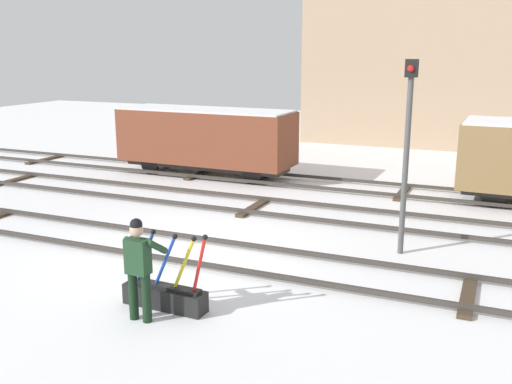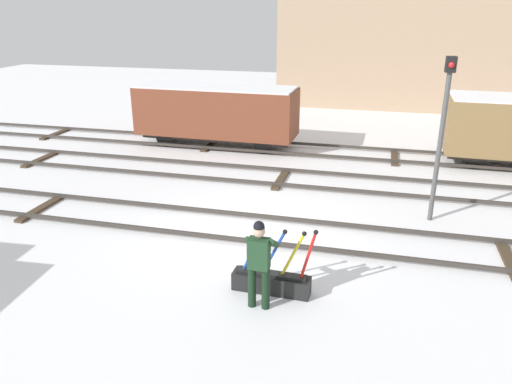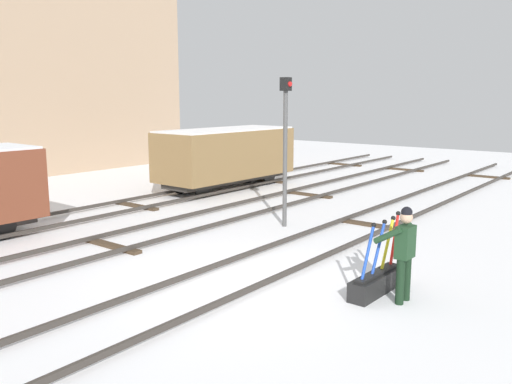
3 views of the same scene
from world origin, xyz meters
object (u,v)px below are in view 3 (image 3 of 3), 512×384
at_px(rail_worker, 404,249).
at_px(switch_lever_frame, 376,280).
at_px(signal_post, 285,137).
at_px(freight_car_far_end, 226,154).

bearing_deg(rail_worker, switch_lever_frame, 78.81).
relative_size(signal_post, freight_car_far_end, 0.69).
height_order(rail_worker, freight_car_far_end, freight_car_far_end).
relative_size(rail_worker, signal_post, 0.42).
xyz_separation_m(signal_post, freight_car_far_end, (3.70, 5.40, -1.13)).
bearing_deg(freight_car_far_end, rail_worker, -123.03).
bearing_deg(switch_lever_frame, rail_worker, -101.19).
distance_m(switch_lever_frame, rail_worker, 0.92).
relative_size(switch_lever_frame, freight_car_far_end, 0.27).
height_order(signal_post, freight_car_far_end, signal_post).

